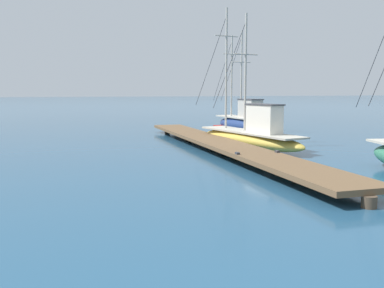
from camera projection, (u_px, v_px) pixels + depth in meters
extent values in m
cube|color=brown|center=(219.00, 143.00, 19.37)|extent=(3.00, 19.95, 0.16)
cylinder|color=#4C3D2D|center=(369.00, 202.00, 9.97)|extent=(0.36, 0.36, 0.29)
cylinder|color=#4C3D2D|center=(270.00, 166.00, 14.68)|extent=(0.36, 0.36, 0.29)
cylinder|color=#4C3D2D|center=(219.00, 148.00, 19.40)|extent=(0.36, 0.36, 0.29)
cylinder|color=#4C3D2D|center=(188.00, 137.00, 24.11)|extent=(0.36, 0.36, 0.29)
cylinder|color=#4C3D2D|center=(167.00, 129.00, 28.83)|extent=(0.36, 0.36, 0.29)
cube|color=#333338|center=(237.00, 153.00, 15.35)|extent=(0.13, 0.21, 0.08)
cube|color=#333338|center=(277.00, 151.00, 15.82)|extent=(0.13, 0.21, 0.08)
ellipsoid|color=gold|center=(249.00, 139.00, 20.58)|extent=(2.56, 7.70, 0.79)
cube|color=#B2AD9E|center=(249.00, 132.00, 20.54)|extent=(2.28, 6.93, 0.08)
cube|color=silver|center=(264.00, 119.00, 19.46)|extent=(0.98, 1.91, 1.29)
cube|color=#3D3D42|center=(264.00, 105.00, 19.38)|extent=(1.06, 2.06, 0.06)
cylinder|color=#B2ADA3|center=(245.00, 73.00, 20.51)|extent=(0.11, 0.11, 5.60)
cylinder|color=#B2ADA3|center=(246.00, 54.00, 20.41)|extent=(1.38, 0.25, 0.06)
cylinder|color=#333338|center=(228.00, 68.00, 21.80)|extent=(0.42, 2.88, 4.14)
cylinder|color=#B2ADA3|center=(226.00, 69.00, 21.97)|extent=(0.11, 0.11, 6.13)
cylinder|color=#B2ADA3|center=(227.00, 36.00, 21.76)|extent=(1.38, 0.25, 0.06)
cylinder|color=#333338|center=(210.00, 64.00, 23.37)|extent=(0.46, 3.16, 4.53)
cylinder|color=#333338|center=(378.00, 50.00, 15.96)|extent=(0.81, 2.99, 4.39)
ellipsoid|color=navy|center=(243.00, 125.00, 27.62)|extent=(1.70, 5.95, 1.05)
cube|color=#B2AD9E|center=(243.00, 118.00, 27.56)|extent=(1.50, 5.35, 0.08)
cube|color=#B21E19|center=(243.00, 129.00, 27.65)|extent=(1.71, 5.83, 0.08)
cube|color=#B7B2A8|center=(250.00, 109.00, 26.68)|extent=(0.89, 1.73, 1.12)
cube|color=#3D3D42|center=(250.00, 99.00, 26.60)|extent=(0.96, 1.87, 0.06)
cylinder|color=#B2ADA3|center=(241.00, 74.00, 27.49)|extent=(0.11, 0.11, 5.49)
cylinder|color=#B2ADA3|center=(241.00, 62.00, 27.39)|extent=(1.32, 0.11, 0.06)
cylinder|color=#333338|center=(231.00, 71.00, 28.81)|extent=(0.14, 2.85, 4.06)
cylinder|color=#B2ADA3|center=(232.00, 76.00, 28.71)|extent=(0.11, 0.11, 5.35)
cylinder|color=#B2ADA3|center=(232.00, 54.00, 28.53)|extent=(1.32, 0.11, 0.06)
cylinder|color=#333338|center=(222.00, 73.00, 30.00)|extent=(0.13, 2.78, 3.96)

